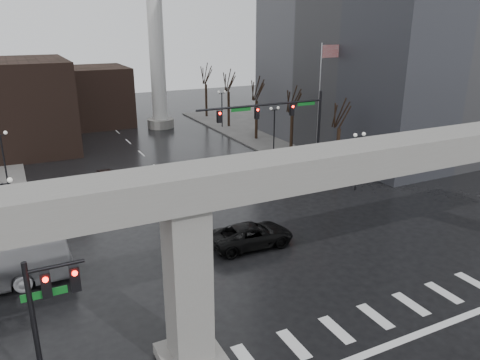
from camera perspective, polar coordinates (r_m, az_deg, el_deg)
The scene contains 21 objects.
ground at distance 24.48m, azimuth 10.19°, elevation -16.26°, with size 160.00×160.00×0.00m, color black.
sidewalk_ne at distance 65.99m, azimuth 10.02°, elevation 6.39°, with size 28.00×36.00×0.15m, color slate.
elevated_guideway at distance 22.09m, azimuth 13.86°, elevation -0.42°, with size 48.00×2.60×8.70m.
building_far_mid at distance 69.30m, azimuth -17.71°, elevation 9.68°, with size 10.00×10.00×8.00m, color black.
smokestack at distance 64.49m, azimuth -10.28°, elevation 18.00°, with size 3.60×3.60×30.00m.
signal_mast_arm at distance 41.51m, azimuth 5.36°, elevation 7.45°, with size 12.12×0.43×8.00m.
signal_left_pole at distance 19.04m, azimuth -22.39°, elevation -14.03°, with size 2.30×0.30×6.00m.
flagpole_assembly at distance 47.33m, azimuth 9.98°, elevation 10.74°, with size 2.06×0.12×12.00m.
lamp_right_0 at distance 40.88m, azimuth 14.20°, elevation 3.38°, with size 1.22×0.32×5.11m.
lamp_right_1 at distance 51.97m, azimuth 4.20°, elevation 7.13°, with size 1.22×0.32×5.11m.
lamp_right_2 at distance 64.21m, azimuth -2.22°, elevation 9.41°, with size 1.22×0.32×5.11m.
lamp_left_0 at distance 31.58m, azimuth -26.68°, elevation -2.65°, with size 1.22×0.32×5.11m.
lamp_left_1 at distance 45.02m, azimuth -26.99°, elevation 3.28°, with size 1.22×0.32×5.11m.
lamp_left_2 at distance 58.73m, azimuth -27.15°, elevation 6.47°, with size 1.22×0.32×5.11m.
tree_right_0 at distance 44.68m, azimuth 11.84°, elevation 3.94°, with size 1.09×1.58×7.50m.
tree_right_1 at distance 50.99m, azimuth 6.33°, elevation 6.12°, with size 1.09×1.61×7.67m.
tree_right_2 at distance 57.71m, azimuth 2.03°, elevation 7.78°, with size 1.10×1.63×7.85m.
tree_right_3 at distance 64.73m, azimuth -1.38°, elevation 9.05°, with size 1.11×1.66×8.02m.
tree_right_4 at distance 71.95m, azimuth -4.12°, elevation 10.05°, with size 1.12×1.69×8.19m.
pickup_truck at distance 30.60m, azimuth 1.44°, elevation -6.71°, with size 2.54×5.51×1.53m, color black.
far_car at distance 42.99m, azimuth -15.81°, elevation 0.14°, with size 1.68×4.17×1.42m, color black.
Camera 1 is at (-12.49, -15.78, 13.95)m, focal length 35.00 mm.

